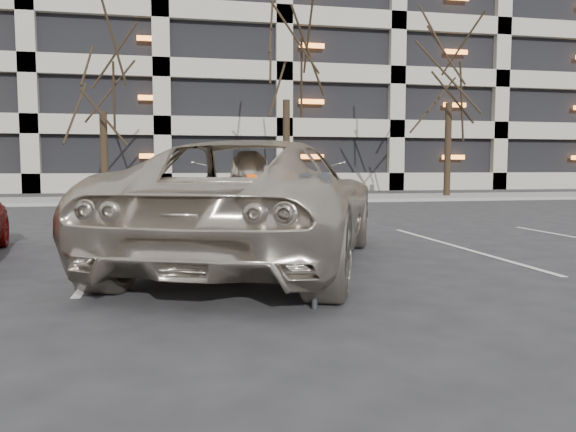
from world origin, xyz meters
The scene contains 9 objects.
ground centered at (0.00, 0.00, 0.00)m, with size 140.00×140.00×0.00m, color #28282B.
sidewalk centered at (0.00, 16.00, 0.06)m, with size 80.00×4.00×0.12m, color gray.
stall_lines centered at (-1.40, 2.30, 0.01)m, with size 16.90×5.20×0.00m.
parking_garage centered at (12.00, 33.84, 9.26)m, with size 52.00×20.00×19.00m.
tree_b centered at (-3.00, 16.00, 5.46)m, with size 3.33×3.33×7.57m.
tree_c centered at (4.00, 16.00, 6.42)m, with size 3.90×3.90×8.87m.
tree_d centered at (11.00, 16.00, 6.48)m, with size 3.94×3.94×8.96m.
parking_meter centered at (0.87, -1.17, 0.96)m, with size 0.34×0.22×1.25m.
suv_silver centered at (0.75, 1.43, 0.84)m, with size 4.82×6.61×1.68m.
Camera 1 is at (-0.39, -6.18, 1.33)m, focal length 35.00 mm.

